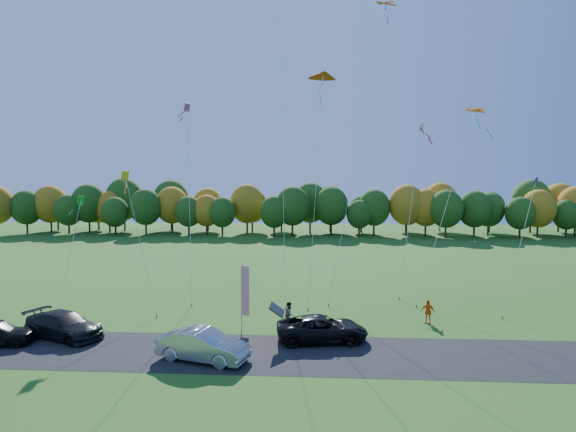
# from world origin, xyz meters

# --- Properties ---
(ground) EXTENTS (160.00, 160.00, 0.00)m
(ground) POSITION_xyz_m (0.00, 0.00, 0.00)
(ground) COLOR #205115
(asphalt_strip) EXTENTS (90.00, 6.00, 0.01)m
(asphalt_strip) POSITION_xyz_m (0.00, -4.00, 0.01)
(asphalt_strip) COLOR black
(asphalt_strip) RESTS_ON ground
(tree_line) EXTENTS (116.00, 12.00, 10.00)m
(tree_line) POSITION_xyz_m (0.00, 55.00, 0.00)
(tree_line) COLOR #1E4711
(tree_line) RESTS_ON ground
(black_suv) EXTENTS (5.76, 3.27, 1.52)m
(black_suv) POSITION_xyz_m (2.53, -1.83, 0.76)
(black_suv) COLOR black
(black_suv) RESTS_ON ground
(silver_sedan) EXTENTS (5.30, 3.09, 1.65)m
(silver_sedan) POSITION_xyz_m (-3.89, -5.20, 0.83)
(silver_sedan) COLOR #AAA9AE
(silver_sedan) RESTS_ON ground
(dark_truck_a) EXTENTS (5.79, 4.03, 1.56)m
(dark_truck_a) POSITION_xyz_m (-13.33, -2.17, 0.78)
(dark_truck_a) COLOR black
(dark_truck_a) RESTS_ON ground
(person_tailgate_a) EXTENTS (0.45, 0.62, 1.56)m
(person_tailgate_a) POSITION_xyz_m (2.17, -1.81, 0.78)
(person_tailgate_a) COLOR white
(person_tailgate_a) RESTS_ON ground
(person_tailgate_b) EXTENTS (0.65, 0.82, 1.65)m
(person_tailgate_b) POSITION_xyz_m (0.40, 0.76, 0.83)
(person_tailgate_b) COLOR gray
(person_tailgate_b) RESTS_ON ground
(person_east) EXTENTS (1.02, 0.80, 1.61)m
(person_east) POSITION_xyz_m (9.75, 2.07, 0.81)
(person_east) COLOR orange
(person_east) RESTS_ON ground
(feather_flag) EXTENTS (0.54, 0.24, 4.30)m
(feather_flag) POSITION_xyz_m (-2.45, -0.08, 2.63)
(feather_flag) COLOR #999999
(feather_flag) RESTS_ON ground
(kite_delta_blue) EXTENTS (3.34, 12.19, 32.13)m
(kite_delta_blue) POSITION_xyz_m (-0.86, 10.63, 16.14)
(kite_delta_blue) COLOR #4C3F33
(kite_delta_blue) RESTS_ON ground
(kite_parafoil_orange) EXTENTS (8.21, 13.96, 28.61)m
(kite_parafoil_orange) POSITION_xyz_m (6.18, 12.65, 14.05)
(kite_parafoil_orange) COLOR #4C3F33
(kite_parafoil_orange) RESTS_ON ground
(kite_delta_red) EXTENTS (2.86, 11.40, 21.31)m
(kite_delta_red) POSITION_xyz_m (2.24, 10.06, 10.68)
(kite_delta_red) COLOR #4C3F33
(kite_delta_red) RESTS_ON ground
(kite_parafoil_rainbow) EXTENTS (8.34, 8.16, 16.77)m
(kite_parafoil_rainbow) POSITION_xyz_m (13.22, 9.90, 8.20)
(kite_parafoil_rainbow) COLOR #4C3F33
(kite_parafoil_rainbow) RESTS_ON ground
(kite_diamond_yellow) EXTENTS (4.86, 5.66, 10.90)m
(kite_diamond_yellow) POSITION_xyz_m (-11.20, 4.70, 5.19)
(kite_diamond_yellow) COLOR #4C3F33
(kite_diamond_yellow) RESTS_ON ground
(kite_diamond_green) EXTENTS (1.78, 6.40, 8.77)m
(kite_diamond_green) POSITION_xyz_m (-17.59, 6.46, 4.21)
(kite_diamond_green) COLOR #4C3F33
(kite_diamond_green) RESTS_ON ground
(kite_diamond_white) EXTENTS (3.57, 6.68, 15.46)m
(kite_diamond_white) POSITION_xyz_m (10.47, 11.45, 7.50)
(kite_diamond_white) COLOR #4C3F33
(kite_diamond_white) RESTS_ON ground
(kite_diamond_pink) EXTENTS (2.72, 7.46, 17.12)m
(kite_diamond_pink) POSITION_xyz_m (-8.52, 8.87, 8.34)
(kite_diamond_pink) COLOR #4C3F33
(kite_diamond_pink) RESTS_ON ground
(kite_diamond_blue_low) EXTENTS (3.90, 3.63, 10.20)m
(kite_diamond_blue_low) POSITION_xyz_m (16.96, 4.98, 4.93)
(kite_diamond_blue_low) COLOR #4C3F33
(kite_diamond_blue_low) RESTS_ON ground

